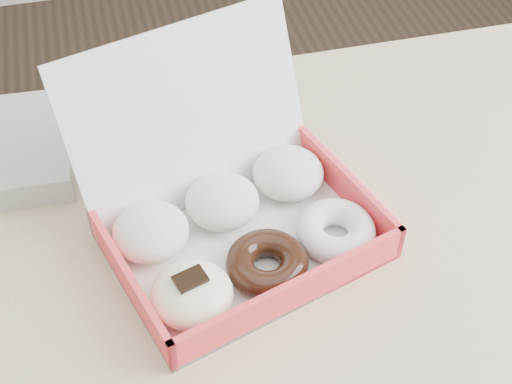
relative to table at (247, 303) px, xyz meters
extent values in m
cube|color=tan|center=(0.00, 0.00, 0.06)|extent=(1.20, 0.80, 0.04)
cylinder|color=tan|center=(0.55, 0.35, -0.32)|extent=(0.05, 0.05, 0.71)
cube|color=white|center=(0.00, 0.03, 0.08)|extent=(0.36, 0.30, 0.01)
cube|color=#FF3C43|center=(0.04, -0.07, 0.10)|extent=(0.30, 0.10, 0.05)
cube|color=white|center=(-0.03, 0.13, 0.10)|extent=(0.30, 0.10, 0.05)
cube|color=#FF3C43|center=(-0.14, -0.01, 0.10)|extent=(0.07, 0.22, 0.05)
cube|color=#FF3C43|center=(0.15, 0.07, 0.10)|extent=(0.07, 0.22, 0.05)
cube|color=white|center=(-0.03, 0.15, 0.19)|extent=(0.32, 0.17, 0.21)
ellipsoid|color=silver|center=(-0.10, 0.05, 0.11)|extent=(0.11, 0.11, 0.05)
ellipsoid|color=silver|center=(-0.01, 0.08, 0.11)|extent=(0.11, 0.11, 0.05)
ellipsoid|color=silver|center=(0.08, 0.11, 0.11)|extent=(0.11, 0.11, 0.05)
ellipsoid|color=#F9F1C2|center=(-0.07, -0.05, 0.11)|extent=(0.11, 0.11, 0.05)
cube|color=black|center=(-0.07, -0.05, 0.14)|extent=(0.04, 0.03, 0.00)
torus|color=black|center=(0.02, -0.02, 0.10)|extent=(0.12, 0.12, 0.03)
torus|color=white|center=(0.11, 0.01, 0.10)|extent=(0.12, 0.12, 0.03)
camera|label=1|loc=(-0.12, -0.52, 0.75)|focal=50.00mm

